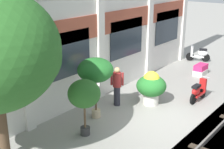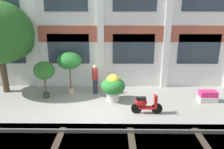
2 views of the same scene
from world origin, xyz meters
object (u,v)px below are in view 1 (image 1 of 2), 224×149
scooter_near_curb (198,91)px  resident_by_doorway (117,85)px  potted_plant_terracotta_small (84,95)px  potted_plant_square_trough (201,70)px  scooter_second_parked (199,54)px  potted_plant_glazed_jar (151,86)px  potted_plant_low_pan (95,71)px

scooter_near_curb → resident_by_doorway: (-2.40, 2.36, 0.42)m
potted_plant_terracotta_small → potted_plant_square_trough: 8.31m
scooter_second_parked → resident_by_doorway: bearing=66.2°
potted_plant_glazed_jar → resident_by_doorway: bearing=134.5°
potted_plant_square_trough → potted_plant_low_pan: bearing=172.1°
potted_plant_low_pan → potted_plant_square_trough: (7.03, -0.98, -1.54)m
scooter_near_curb → potted_plant_low_pan: bearing=149.3°
scooter_near_curb → resident_by_doorway: 3.40m
potted_plant_low_pan → resident_by_doorway: potted_plant_low_pan is taller
potted_plant_glazed_jar → resident_by_doorway: 1.39m
potted_plant_glazed_jar → potted_plant_terracotta_small: size_ratio=0.72×
scooter_second_parked → resident_by_doorway: (-7.99, -0.07, 0.42)m
potted_plant_low_pan → potted_plant_glazed_jar: bearing=-22.0°
scooter_second_parked → resident_by_doorway: resident_by_doorway is taller
potted_plant_terracotta_small → resident_by_doorway: bearing=14.1°
potted_plant_terracotta_small → scooter_near_curb: size_ratio=1.40×
potted_plant_low_pan → resident_by_doorway: (1.33, 0.06, -0.94)m
potted_plant_square_trough → resident_by_doorway: 5.82m
potted_plant_glazed_jar → potted_plant_terracotta_small: (-3.49, 0.36, 0.66)m
potted_plant_square_trough → scooter_near_curb: (-3.30, -1.32, 0.18)m
potted_plant_terracotta_small → scooter_second_parked: 10.58m
potted_plant_square_trough → scooter_second_parked: scooter_second_parked is taller
potted_plant_low_pan → scooter_near_curb: 4.59m
potted_plant_terracotta_small → resident_by_doorway: 2.66m
scooter_second_parked → potted_plant_low_pan: bearing=66.4°
potted_plant_square_trough → resident_by_doorway: size_ratio=0.59×
potted_plant_square_trough → scooter_near_curb: bearing=-158.1°
potted_plant_low_pan → potted_plant_glazed_jar: (2.30, -0.93, -1.03)m
potted_plant_glazed_jar → potted_plant_terracotta_small: bearing=174.2°
scooter_near_curb → scooter_second_parked: bearing=24.5°
potted_plant_low_pan → scooter_second_parked: potted_plant_low_pan is taller
potted_plant_terracotta_small → potted_plant_low_pan: bearing=25.7°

